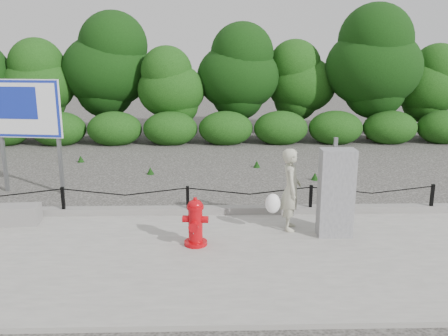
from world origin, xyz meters
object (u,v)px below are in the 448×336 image
object	(u,v)px
pedestrian	(290,190)
concrete_block	(9,215)
fire_hydrant	(195,223)
advertising_sign	(26,114)
utility_cabinet	(336,193)

from	to	relation	value
pedestrian	concrete_block	size ratio (longest dim) A/B	1.35
fire_hydrant	concrete_block	bearing A→B (deg)	170.33
fire_hydrant	pedestrian	world-z (taller)	pedestrian
fire_hydrant	advertising_sign	bearing A→B (deg)	146.71
advertising_sign	fire_hydrant	bearing A→B (deg)	-32.48
utility_cabinet	advertising_sign	world-z (taller)	advertising_sign
pedestrian	fire_hydrant	bearing A→B (deg)	120.91
fire_hydrant	pedestrian	distance (m)	1.89
concrete_block	fire_hydrant	bearing A→B (deg)	-16.92
concrete_block	utility_cabinet	world-z (taller)	utility_cabinet
pedestrian	advertising_sign	bearing A→B (deg)	73.33
fire_hydrant	utility_cabinet	bearing A→B (deg)	16.04
fire_hydrant	utility_cabinet	distance (m)	2.55
concrete_block	advertising_sign	bearing A→B (deg)	99.34
pedestrian	advertising_sign	distance (m)	6.41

